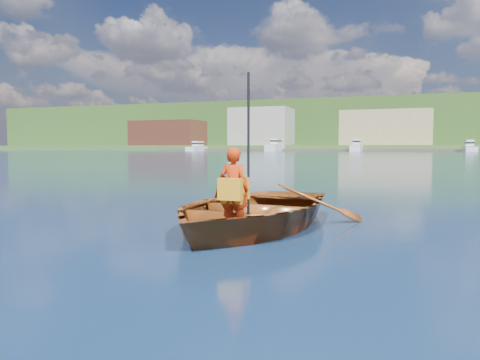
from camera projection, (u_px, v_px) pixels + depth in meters
ground at (310, 239)px, 6.45m from camera, size 600.00×600.00×0.00m
rowboat at (250, 210)px, 7.31m from camera, size 3.43×4.51×0.87m
child_paddler at (234, 189)px, 6.41m from camera, size 0.45×0.36×2.19m
shoreline at (402, 129)px, 228.51m from camera, size 400.00×140.00×22.00m
dock at (385, 150)px, 147.23m from camera, size 160.02×4.68×0.80m
waterfront_buildings at (377, 129)px, 163.82m from camera, size 202.00×16.00×14.00m
marina_yachts at (406, 147)px, 140.69m from camera, size 146.60×12.92×4.42m
hillside_trees at (399, 114)px, 225.82m from camera, size 313.41×81.40×24.64m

